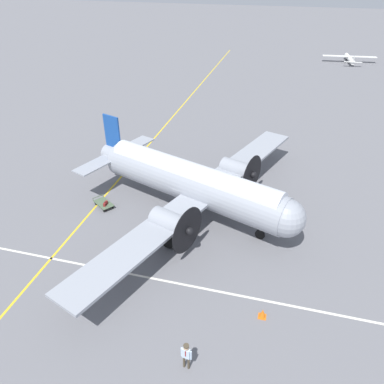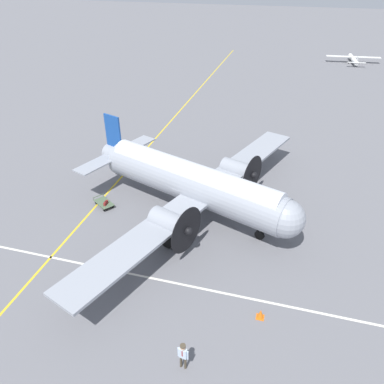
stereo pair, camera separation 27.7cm
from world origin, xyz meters
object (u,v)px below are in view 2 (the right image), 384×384
(airliner_main, at_px, (197,184))
(baggage_cart, at_px, (104,203))
(crew_foreground, at_px, (183,354))
(suitcase_near_door, at_px, (106,205))
(light_aircraft_distant, at_px, (353,59))
(traffic_cone, at_px, (261,314))

(airliner_main, distance_m, baggage_cart, 7.76)
(airliner_main, distance_m, crew_foreground, 12.88)
(airliner_main, height_order, crew_foreground, airliner_main)
(suitcase_near_door, bearing_deg, baggage_cart, -125.47)
(suitcase_near_door, bearing_deg, light_aircraft_distant, 158.02)
(baggage_cart, xyz_separation_m, traffic_cone, (7.59, 13.20, 0.00))
(crew_foreground, bearing_deg, airliner_main, -70.10)
(suitcase_near_door, height_order, light_aircraft_distant, light_aircraft_distant)
(crew_foreground, relative_size, light_aircraft_distant, 0.17)
(suitcase_near_door, xyz_separation_m, light_aircraft_distant, (-55.80, 22.52, 0.51))
(suitcase_near_door, height_order, baggage_cart, suitcase_near_door)
(airliner_main, distance_m, traffic_cone, 10.64)
(baggage_cart, xyz_separation_m, light_aircraft_distant, (-55.59, 22.82, 0.53))
(airliner_main, relative_size, crew_foreground, 15.04)
(traffic_cone, bearing_deg, baggage_cart, -119.91)
(suitcase_near_door, distance_m, traffic_cone, 14.87)
(baggage_cart, bearing_deg, traffic_cone, 4.53)
(airliner_main, relative_size, traffic_cone, 43.00)
(suitcase_near_door, relative_size, traffic_cone, 1.07)
(crew_foreground, distance_m, light_aircraft_distant, 68.33)
(suitcase_near_door, distance_m, light_aircraft_distant, 60.18)
(crew_foreground, height_order, light_aircraft_distant, light_aircraft_distant)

